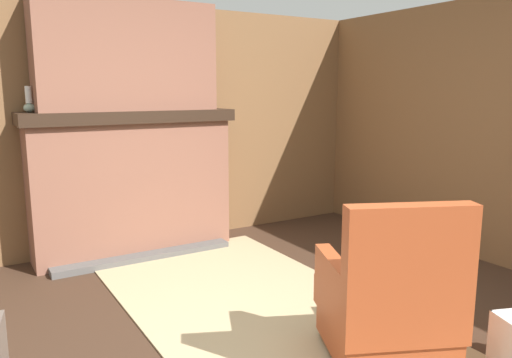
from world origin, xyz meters
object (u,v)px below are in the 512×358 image
armchair (389,306)px  storage_case (159,102)px  oil_lamp_vase (29,103)px  firewood_stack (369,249)px

armchair → storage_case: storage_case is taller
oil_lamp_vase → storage_case: bearing=90.0°
firewood_stack → oil_lamp_vase: oil_lamp_vase is taller
storage_case → oil_lamp_vase: bearing=-90.0°
armchair → storage_case: size_ratio=4.99×
armchair → oil_lamp_vase: 3.33m
firewood_stack → oil_lamp_vase: bearing=-115.4°
oil_lamp_vase → storage_case: (0.00, 1.16, -0.01)m
oil_lamp_vase → storage_case: 1.16m
oil_lamp_vase → firewood_stack: bearing=64.6°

